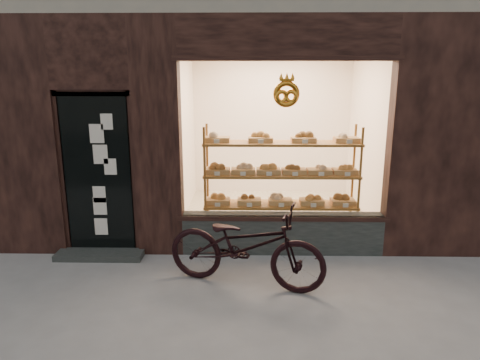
{
  "coord_description": "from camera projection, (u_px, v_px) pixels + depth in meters",
  "views": [
    {
      "loc": [
        -0.03,
        -3.39,
        2.38
      ],
      "look_at": [
        -0.13,
        2.0,
        1.05
      ],
      "focal_mm": 32.0,
      "sensor_mm": 36.0,
      "label": 1
    }
  ],
  "objects": [
    {
      "name": "ground",
      "position": [
        250.0,
        346.0,
        3.86
      ],
      "size": [
        90.0,
        90.0,
        0.0
      ],
      "primitive_type": "plane",
      "color": "slate"
    },
    {
      "name": "display_shelf",
      "position": [
        281.0,
        184.0,
        6.12
      ],
      "size": [
        2.2,
        0.45,
        1.7
      ],
      "color": "brown",
      "rests_on": "ground"
    },
    {
      "name": "bicycle",
      "position": [
        246.0,
        246.0,
        4.88
      ],
      "size": [
        1.96,
        1.13,
        0.97
      ],
      "primitive_type": "imported",
      "rotation": [
        0.0,
        0.0,
        1.29
      ],
      "color": "black",
      "rests_on": "ground"
    }
  ]
}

